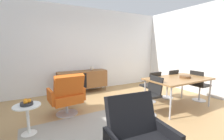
% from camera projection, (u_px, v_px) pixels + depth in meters
% --- Properties ---
extents(ground_plane, '(8.32, 8.32, 0.00)m').
position_uv_depth(ground_plane, '(123.00, 120.00, 3.12)').
color(ground_plane, tan).
extents(wall_back, '(6.80, 0.12, 2.80)m').
position_uv_depth(wall_back, '(81.00, 50.00, 5.16)').
color(wall_back, white).
rests_on(wall_back, ground_plane).
extents(wall_right, '(0.12, 5.60, 2.80)m').
position_uv_depth(wall_right, '(214.00, 50.00, 4.46)').
color(wall_right, white).
rests_on(wall_right, ground_plane).
extents(sideboard, '(1.60, 0.45, 0.72)m').
position_uv_depth(sideboard, '(83.00, 79.00, 5.01)').
color(sideboard, brown).
rests_on(sideboard, ground_plane).
extents(vase_cobalt, '(0.13, 0.13, 0.14)m').
position_uv_depth(vase_cobalt, '(92.00, 68.00, 5.12)').
color(vase_cobalt, beige).
rests_on(vase_cobalt, sideboard).
extents(dining_table, '(1.60, 0.90, 0.74)m').
position_uv_depth(dining_table, '(178.00, 80.00, 3.74)').
color(dining_table, olive).
rests_on(dining_table, ground_plane).
extents(wooden_bowl_on_table, '(0.26, 0.26, 0.06)m').
position_uv_depth(wooden_bowl_on_table, '(185.00, 77.00, 3.74)').
color(wooden_bowl_on_table, brown).
rests_on(wooden_bowl_on_table, dining_table).
extents(dining_chair_back_right, '(0.41, 0.44, 0.86)m').
position_uv_depth(dining_chair_back_right, '(169.00, 83.00, 4.43)').
color(dining_chair_back_right, black).
rests_on(dining_chair_back_right, ground_plane).
extents(dining_chair_far_end, '(0.44, 0.41, 0.86)m').
position_uv_depth(dining_chair_far_end, '(199.00, 84.00, 4.21)').
color(dining_chair_far_end, black).
rests_on(dining_chair_far_end, ground_plane).
extents(dining_chair_back_left, '(0.40, 0.43, 0.86)m').
position_uv_depth(dining_chair_back_left, '(151.00, 86.00, 4.09)').
color(dining_chair_back_left, black).
rests_on(dining_chair_back_left, ground_plane).
extents(dining_chair_near_window, '(0.44, 0.42, 0.86)m').
position_uv_depth(dining_chair_near_window, '(151.00, 94.00, 3.35)').
color(dining_chair_near_window, black).
rests_on(dining_chair_near_window, ground_plane).
extents(lounge_chair_red, '(0.76, 0.70, 0.95)m').
position_uv_depth(lounge_chair_red, '(67.00, 95.00, 3.32)').
color(lounge_chair_red, '#D85919').
rests_on(lounge_chair_red, ground_plane).
extents(armchair_black_shell, '(0.77, 0.71, 0.95)m').
position_uv_depth(armchair_black_shell, '(138.00, 139.00, 1.71)').
color(armchair_black_shell, black).
rests_on(armchair_black_shell, ground_plane).
extents(side_table_round, '(0.44, 0.44, 0.52)m').
position_uv_depth(side_table_round, '(28.00, 116.00, 2.61)').
color(side_table_round, white).
rests_on(side_table_round, ground_plane).
extents(fruit_bowl, '(0.20, 0.20, 0.11)m').
position_uv_depth(fruit_bowl, '(27.00, 103.00, 2.57)').
color(fruit_bowl, '#262628').
rests_on(fruit_bowl, side_table_round).
extents(area_rug, '(2.20, 1.70, 0.01)m').
position_uv_depth(area_rug, '(92.00, 136.00, 2.58)').
color(area_rug, gray).
rests_on(area_rug, ground_plane).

